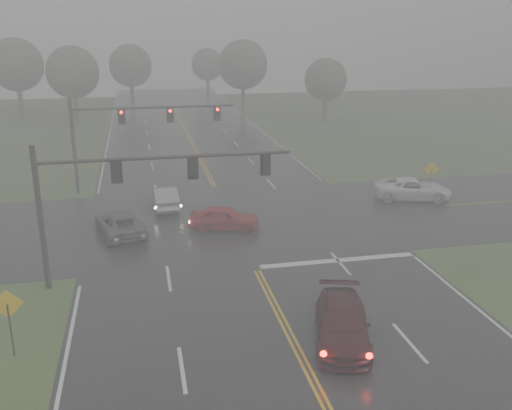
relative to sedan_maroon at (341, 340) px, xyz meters
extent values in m
cube|color=black|center=(-1.92, 13.24, 0.00)|extent=(18.00, 160.00, 0.02)
cube|color=black|center=(-1.92, 15.24, 0.00)|extent=(120.00, 14.00, 0.02)
cube|color=silver|center=(2.58, 7.64, 0.00)|extent=(8.50, 0.50, 0.01)
imported|color=#32090E|center=(0.00, 0.00, 0.00)|extent=(3.47, 5.52, 1.49)
imported|color=#9F0E12|center=(-2.62, 13.71, 0.00)|extent=(4.57, 2.74, 1.46)
imported|color=#96989D|center=(-5.95, 18.82, 0.00)|extent=(1.80, 4.60, 1.49)
imported|color=#4C4F53|center=(-8.88, 14.08, 0.00)|extent=(3.46, 5.40, 1.38)
imported|color=white|center=(11.62, 17.23, 0.00)|extent=(5.87, 3.79, 1.50)
cylinder|color=black|center=(-12.12, 7.40, 3.48)|extent=(0.27, 0.27, 6.96)
cylinder|color=black|center=(-12.12, 7.40, 6.19)|extent=(0.17, 0.17, 0.77)
cylinder|color=black|center=(-6.19, 7.40, 6.14)|extent=(11.87, 0.17, 0.17)
cube|color=black|center=(-8.56, 7.40, 5.56)|extent=(0.33, 0.27, 1.01)
cube|color=black|center=(-8.56, 7.56, 5.56)|extent=(0.53, 0.03, 1.21)
cube|color=black|center=(-5.00, 7.40, 5.56)|extent=(0.33, 0.27, 1.01)
cube|color=black|center=(-5.00, 7.56, 5.56)|extent=(0.53, 0.03, 1.21)
cube|color=black|center=(-1.44, 7.40, 5.56)|extent=(0.33, 0.27, 1.01)
cube|color=black|center=(-1.44, 7.56, 5.56)|extent=(0.53, 0.03, 1.21)
cylinder|color=black|center=(-12.12, 23.88, 3.51)|extent=(0.27, 0.27, 7.02)
cylinder|color=black|center=(-12.12, 23.88, 6.24)|extent=(0.18, 0.18, 0.78)
cylinder|color=black|center=(-6.22, 23.88, 6.19)|extent=(11.81, 0.18, 0.18)
cube|color=black|center=(-8.58, 23.88, 5.61)|extent=(0.33, 0.27, 1.02)
cube|color=black|center=(-8.58, 24.03, 5.61)|extent=(0.54, 0.03, 1.22)
cylinder|color=#FF0C05|center=(-8.58, 23.72, 5.93)|extent=(0.21, 0.06, 0.21)
cube|color=black|center=(-5.04, 23.88, 5.61)|extent=(0.33, 0.27, 1.02)
cube|color=black|center=(-5.04, 24.03, 5.61)|extent=(0.54, 0.03, 1.22)
cylinder|color=#FF0C05|center=(-5.04, 23.72, 5.93)|extent=(0.21, 0.06, 0.21)
cube|color=black|center=(-1.49, 23.88, 5.61)|extent=(0.33, 0.27, 1.02)
cube|color=black|center=(-1.49, 24.03, 5.61)|extent=(0.54, 0.03, 1.22)
cylinder|color=#FF0C05|center=(-1.49, 23.72, 5.93)|extent=(0.21, 0.06, 0.21)
cylinder|color=black|center=(-12.62, 1.46, 1.10)|extent=(0.07, 0.07, 2.19)
cube|color=yellow|center=(-12.62, 1.50, 2.19)|extent=(1.14, 0.23, 1.15)
cylinder|color=black|center=(13.01, 17.31, 1.07)|extent=(0.07, 0.07, 2.14)
cube|color=yellow|center=(13.01, 17.34, 2.14)|extent=(1.10, 0.32, 1.13)
cylinder|color=#372D23|center=(-15.00, 56.81, 1.83)|extent=(0.59, 0.59, 3.66)
sphere|color=#384B32|center=(-15.00, 56.81, 6.31)|extent=(6.51, 6.51, 6.51)
cylinder|color=#372D23|center=(7.40, 61.04, 1.93)|extent=(0.58, 0.58, 3.86)
sphere|color=#384B32|center=(7.40, 61.04, 6.64)|extent=(6.86, 6.86, 6.86)
cylinder|color=#372D23|center=(-7.96, 70.14, 1.77)|extent=(0.59, 0.59, 3.53)
sphere|color=#384B32|center=(-7.96, 70.14, 6.08)|extent=(6.28, 6.28, 6.28)
cylinder|color=#372D23|center=(16.40, 51.68, 1.52)|extent=(0.62, 0.62, 3.05)
sphere|color=#384B32|center=(16.40, 51.68, 5.25)|extent=(5.42, 5.42, 5.42)
cylinder|color=#372D23|center=(-22.81, 63.86, 1.99)|extent=(0.60, 0.60, 3.98)
sphere|color=#384B32|center=(-22.81, 63.86, 6.86)|extent=(7.08, 7.08, 7.08)
cylinder|color=#372D23|center=(4.93, 81.12, 1.56)|extent=(0.54, 0.54, 3.12)
sphere|color=#384B32|center=(4.93, 81.12, 5.37)|extent=(5.54, 5.54, 5.54)
camera|label=1|loc=(-7.46, -18.98, 12.12)|focal=40.00mm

